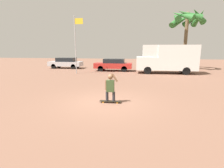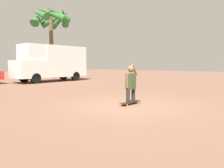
{
  "view_description": "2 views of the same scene",
  "coord_description": "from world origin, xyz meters",
  "views": [
    {
      "loc": [
        1.51,
        -8.28,
        2.63
      ],
      "look_at": [
        0.23,
        0.26,
        0.9
      ],
      "focal_mm": 28.0,
      "sensor_mm": 36.0,
      "label": 1
    },
    {
      "loc": [
        -6.32,
        -4.71,
        1.49
      ],
      "look_at": [
        -0.15,
        0.59,
        0.74
      ],
      "focal_mm": 35.0,
      "sensor_mm": 36.0,
      "label": 2
    }
  ],
  "objects": [
    {
      "name": "palm_tree_near_van",
      "position": [
        7.31,
        15.55,
        6.22
      ],
      "size": [
        4.48,
        4.52,
        7.44
      ],
      "color": "brown",
      "rests_on": "ground_plane"
    },
    {
      "name": "camper_van",
      "position": [
        4.63,
        11.48,
        1.65
      ],
      "size": [
        6.32,
        2.07,
        3.05
      ],
      "color": "black",
      "rests_on": "ground_plane"
    },
    {
      "name": "person_skateboarder",
      "position": [
        0.19,
        -0.03,
        0.84
      ],
      "size": [
        0.64,
        0.24,
        1.4
      ],
      "color": "#28282D",
      "rests_on": "skateboard"
    },
    {
      "name": "skateboard",
      "position": [
        0.19,
        -0.03,
        0.08
      ],
      "size": [
        1.06,
        0.23,
        0.09
      ],
      "color": "black",
      "rests_on": "ground_plane"
    },
    {
      "name": "ground_plane",
      "position": [
        0.0,
        0.0,
        0.0
      ],
      "size": [
        80.0,
        80.0,
        0.0
      ],
      "primitive_type": "plane",
      "color": "brown"
    }
  ]
}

